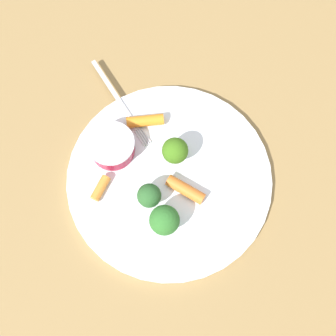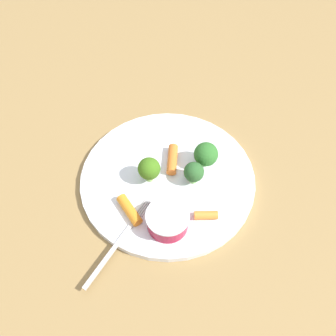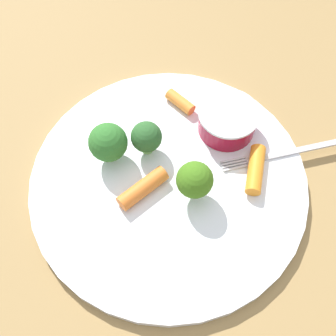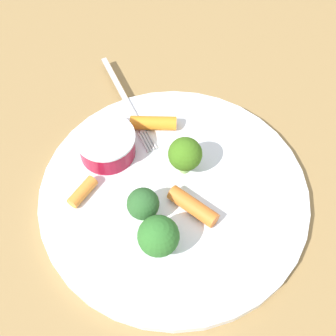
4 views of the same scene
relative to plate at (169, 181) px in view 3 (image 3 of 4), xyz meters
The scene contains 10 objects.
ground_plane 0.01m from the plate, ahead, with size 2.40×2.40×0.00m, color olive.
plate is the anchor object (origin of this frame).
sauce_cup 0.09m from the plate, 101.61° to the right, with size 0.07×0.07×0.03m.
broccoli_floret_0 0.05m from the plate, 23.88° to the right, with size 0.03×0.03×0.04m.
broccoli_floret_1 0.08m from the plate, ahead, with size 0.04×0.04×0.05m.
broccoli_floret_2 0.05m from the plate, behind, with size 0.04×0.04×0.05m.
carrot_stick_0 0.03m from the plate, 63.24° to the left, with size 0.02×0.02×0.06m, color orange.
carrot_stick_1 0.09m from the plate, 142.13° to the right, with size 0.02×0.02×0.05m, color orange.
carrot_stick_2 0.10m from the plate, 64.40° to the right, with size 0.01×0.01×0.04m, color orange.
fork 0.14m from the plate, 132.77° to the right, with size 0.12×0.13×0.00m.
Camera 3 is at (-0.11, 0.17, 0.40)m, focal length 44.36 mm.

